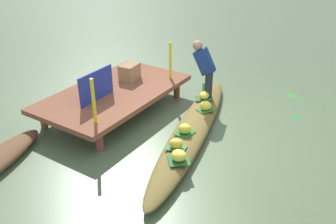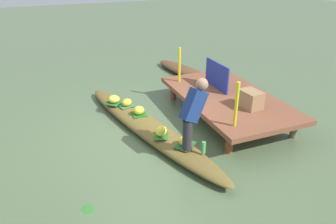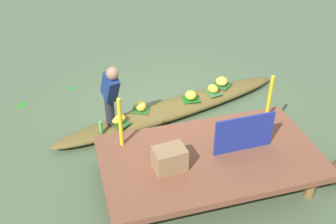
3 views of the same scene
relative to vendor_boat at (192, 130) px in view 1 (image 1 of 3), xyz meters
The scene contains 21 objects.
canal_water 0.12m from the vendor_boat, ahead, with size 40.00×40.00×0.00m, color #506544.
dock_platform 1.86m from the vendor_boat, 90.90° to the left, with size 3.20×1.80×0.47m.
vendor_boat is the anchor object (origin of this frame).
leaf_mat_0 1.14m from the vendor_boat, 17.00° to the left, with size 0.37×0.26×0.01m, color #285B29.
banana_bunch_0 1.15m from the vendor_boat, 17.00° to the left, with size 0.26×0.20×0.15m, color yellow.
leaf_mat_1 0.87m from the vendor_boat, 168.91° to the right, with size 0.32×0.24×0.01m, color #3B743F.
banana_bunch_1 0.89m from the vendor_boat, 168.91° to the right, with size 0.23×0.19×0.16m, color gold.
leaf_mat_2 0.38m from the vendor_boat, behind, with size 0.32×0.28×0.01m, color #1C671E.
banana_bunch_2 0.42m from the vendor_boat, behind, with size 0.23×0.21×0.18m, color yellow.
leaf_mat_3 0.65m from the vendor_boat, ahead, with size 0.31×0.24×0.01m, color #2E6628.
banana_bunch_3 0.67m from the vendor_boat, ahead, with size 0.22×0.19×0.19m, color #F8E246.
leaf_mat_4 1.18m from the vendor_boat, 160.99° to the right, with size 0.33×0.33×0.01m, color #27602B.
banana_bunch_4 1.20m from the vendor_boat, 160.99° to the right, with size 0.23×0.25×0.17m, color yellow.
vendor_person 1.49m from the vendor_boat, 19.04° to the left, with size 0.29×0.51×1.21m.
water_bottle 1.51m from the vendor_boat, 19.99° to the left, with size 0.07×0.07×0.21m, color #4DB35C.
market_banner 2.02m from the vendor_boat, 106.07° to the left, with size 0.92×0.03×0.59m, color navy.
railing_post_west 1.90m from the vendor_boat, 134.85° to the left, with size 0.06×0.06×0.82m, color yellow.
railing_post_east 1.87m from the vendor_boat, 46.52° to the left, with size 0.06×0.06×0.82m, color yellow.
produce_crate 2.11m from the vendor_boat, 72.18° to the left, with size 0.44×0.32×0.34m, color #97734C.
drifting_plant_0 2.97m from the vendor_boat, 21.32° to the right, with size 0.28×0.19×0.01m, color #35802A.
drifting_plant_1 2.29m from the vendor_boat, 39.64° to the right, with size 0.22×0.17×0.01m, color #32742F.
Camera 1 is at (-5.18, -2.82, 3.58)m, focal length 39.12 mm.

